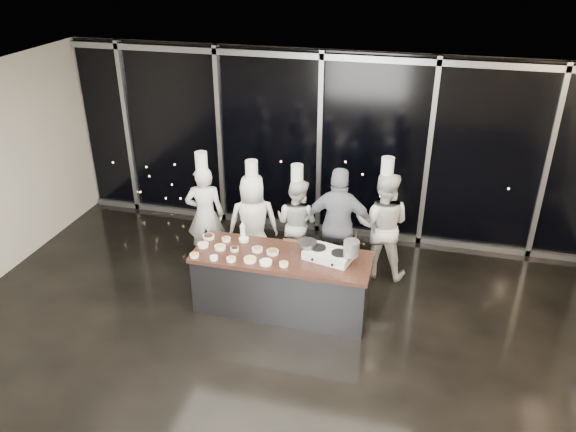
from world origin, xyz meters
name	(u,v)px	position (x,y,z in m)	size (l,w,h in m)	color
ground	(264,349)	(0.00, 0.00, 0.00)	(9.00, 9.00, 0.00)	black
room_shell	(275,194)	(0.18, 0.00, 2.25)	(9.02, 7.02, 3.21)	beige
window_wall	(320,146)	(0.00, 3.43, 1.60)	(8.90, 0.11, 3.20)	black
demo_counter	(282,283)	(0.00, 0.90, 0.45)	(2.46, 0.86, 0.90)	#3B3B40
stove	(328,254)	(0.63, 0.98, 0.96)	(0.70, 0.52, 0.14)	silver
frying_pan	(306,243)	(0.31, 1.04, 1.06)	(0.49, 0.33, 0.05)	slate
stock_pot	(351,248)	(0.95, 0.91, 1.14)	(0.21, 0.21, 0.21)	#A7A7A9
prep_bowls	(237,250)	(-0.62, 0.83, 0.93)	(1.39, 0.72, 0.05)	white
squeeze_bottle	(243,230)	(-0.67, 1.24, 1.03)	(0.07, 0.07, 0.27)	silver
chef_far_left	(205,214)	(-1.53, 1.90, 0.85)	(0.70, 0.56, 1.89)	silver
chef_left	(253,222)	(-0.73, 1.90, 0.82)	(0.91, 0.75, 1.83)	silver
chef_center	(297,222)	(-0.10, 2.18, 0.76)	(0.86, 0.76, 1.73)	silver
guest	(339,226)	(0.62, 1.89, 0.93)	(1.09, 0.47, 1.85)	#151F3B
chef_right	(383,224)	(1.24, 2.21, 0.87)	(0.85, 0.67, 1.96)	silver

